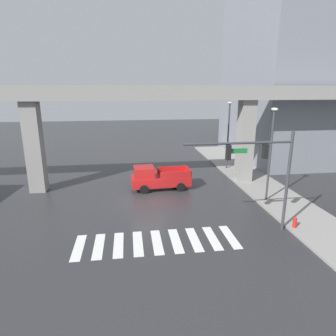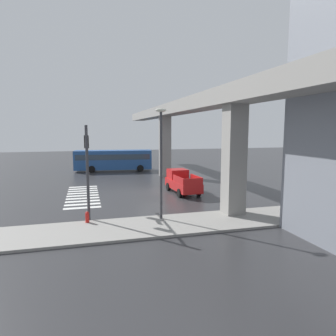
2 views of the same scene
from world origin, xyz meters
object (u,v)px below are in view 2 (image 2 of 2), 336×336
object	(u,v)px
pickup_truck	(182,182)
street_lamp_near_corner	(161,151)
traffic_signal_mast	(87,152)
city_bus	(113,159)
fire_hydrant	(87,218)
street_lamp_mid_block	(288,149)

from	to	relation	value
pickup_truck	street_lamp_near_corner	world-z (taller)	street_lamp_near_corner
traffic_signal_mast	street_lamp_near_corner	bearing A→B (deg)	57.92
street_lamp_near_corner	city_bus	bearing A→B (deg)	-178.09
traffic_signal_mast	fire_hydrant	world-z (taller)	traffic_signal_mast
traffic_signal_mast	fire_hydrant	xyz separation A→B (m)	(2.46, -0.11, -3.95)
city_bus	street_lamp_mid_block	size ratio (longest dim) A/B	1.52
pickup_truck	city_bus	bearing A→B (deg)	-163.86
pickup_truck	traffic_signal_mast	world-z (taller)	traffic_signal_mast
street_lamp_mid_block	fire_hydrant	distance (m)	14.67
city_bus	traffic_signal_mast	xyz separation A→B (m)	(22.11, -3.72, 2.66)
pickup_truck	city_bus	size ratio (longest dim) A/B	0.47
traffic_signal_mast	street_lamp_near_corner	xyz separation A→B (m)	(2.86, 4.56, 0.17)
city_bus	street_lamp_near_corner	size ratio (longest dim) A/B	1.52
city_bus	fire_hydrant	bearing A→B (deg)	-8.87
traffic_signal_mast	street_lamp_mid_block	size ratio (longest dim) A/B	0.90
street_lamp_near_corner	fire_hydrant	bearing A→B (deg)	-94.90
pickup_truck	street_lamp_mid_block	distance (m)	10.39
street_lamp_near_corner	fire_hydrant	size ratio (longest dim) A/B	8.52
city_bus	street_lamp_mid_block	xyz separation A→B (m)	(24.96, 10.24, 2.83)
city_bus	fire_hydrant	distance (m)	24.90
city_bus	street_lamp_near_corner	world-z (taller)	street_lamp_near_corner
pickup_truck	street_lamp_near_corner	xyz separation A→B (m)	(8.14, -4.04, 3.57)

